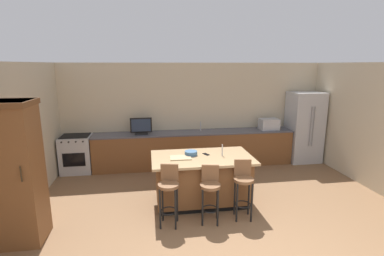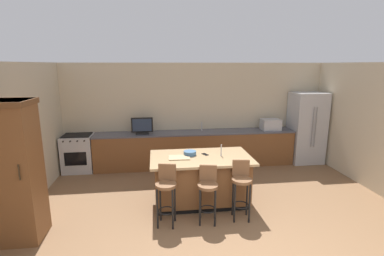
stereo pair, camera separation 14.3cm
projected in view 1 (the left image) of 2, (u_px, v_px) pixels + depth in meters
The scene contains 18 objects.
wall_back at pixel (195, 113), 7.58m from camera, with size 7.27×0.12×2.62m, color beige.
wall_left at pixel (14, 142), 4.76m from camera, with size 0.12×5.18×2.62m, color beige.
wall_right at pixel (381, 129), 5.79m from camera, with size 0.12×5.18×2.62m, color beige.
counter_back at pixel (195, 149), 7.39m from camera, with size 5.09×0.62×0.90m.
kitchen_island at pixel (202, 179), 5.41m from camera, with size 1.86×1.09×0.91m.
refrigerator at pixel (304, 127), 7.69m from camera, with size 0.83×0.73×1.87m.
range_oven at pixel (77, 154), 6.96m from camera, with size 0.72×0.63×0.92m.
cabinet_tower at pixel (18, 171), 4.08m from camera, with size 0.60×0.62×2.11m.
microwave at pixel (269, 124), 7.56m from camera, with size 0.48×0.36×0.28m, color #B7BABF.
tv_monitor at pixel (141, 127), 7.01m from camera, with size 0.52×0.16×0.41m.
sink_faucet_back at pixel (201, 126), 7.39m from camera, with size 0.02×0.02×0.24m, color #B2B2B7.
sink_faucet_island at pixel (222, 150), 5.35m from camera, with size 0.02×0.02×0.22m, color #B2B2B7.
bar_stool_left at pixel (169, 190), 4.62m from camera, with size 0.35×0.36×1.00m.
bar_stool_center at pixel (210, 189), 4.72m from camera, with size 0.34×0.36×0.95m.
bar_stool_right at pixel (243, 184), 4.83m from camera, with size 0.34×0.36×1.01m.
fruit_bowl at pixel (191, 153), 5.40m from camera, with size 0.24×0.24×0.08m, color #3F668C.
cell_phone at pixel (206, 154), 5.44m from camera, with size 0.07×0.15×0.01m, color black.
cutting_board at pixel (181, 158), 5.23m from camera, with size 0.38×0.28×0.02m, color tan.
Camera 1 is at (-1.21, -2.60, 2.58)m, focal length 26.81 mm.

